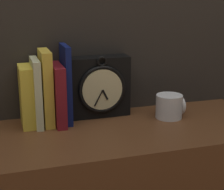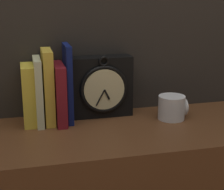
# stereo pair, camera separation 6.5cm
# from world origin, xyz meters

# --- Properties ---
(wall_back) EXTENTS (6.00, 0.05, 2.60)m
(wall_back) POSITION_xyz_m (0.00, 0.22, 1.30)
(wall_back) COLOR #2D2823
(wall_back) RESTS_ON ground_plane
(clock) EXTENTS (0.20, 0.08, 0.21)m
(clock) POSITION_xyz_m (-0.00, 0.14, 1.02)
(clock) COLOR black
(clock) RESTS_ON bookshelf
(book_slot0_yellow) EXTENTS (0.04, 0.12, 0.19)m
(book_slot0_yellow) POSITION_xyz_m (-0.24, 0.13, 1.01)
(book_slot0_yellow) COLOR yellow
(book_slot0_yellow) RESTS_ON bookshelf
(book_slot1_cream) EXTENTS (0.02, 0.13, 0.21)m
(book_slot1_cream) POSITION_xyz_m (-0.21, 0.12, 1.03)
(book_slot1_cream) COLOR beige
(book_slot1_cream) RESTS_ON bookshelf
(book_slot2_yellow) EXTENTS (0.03, 0.12, 0.24)m
(book_slot2_yellow) POSITION_xyz_m (-0.18, 0.12, 1.04)
(book_slot2_yellow) COLOR yellow
(book_slot2_yellow) RESTS_ON bookshelf
(book_slot3_maroon) EXTENTS (0.03, 0.14, 0.19)m
(book_slot3_maroon) POSITION_xyz_m (-0.15, 0.11, 1.01)
(book_slot3_maroon) COLOR maroon
(book_slot3_maroon) RESTS_ON bookshelf
(book_slot4_navy) EXTENTS (0.02, 0.12, 0.25)m
(book_slot4_navy) POSITION_xyz_m (-0.12, 0.12, 1.04)
(book_slot4_navy) COLOR navy
(book_slot4_navy) RESTS_ON bookshelf
(mug) EXTENTS (0.10, 0.09, 0.08)m
(mug) POSITION_xyz_m (0.22, 0.05, 0.96)
(mug) COLOR white
(mug) RESTS_ON bookshelf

